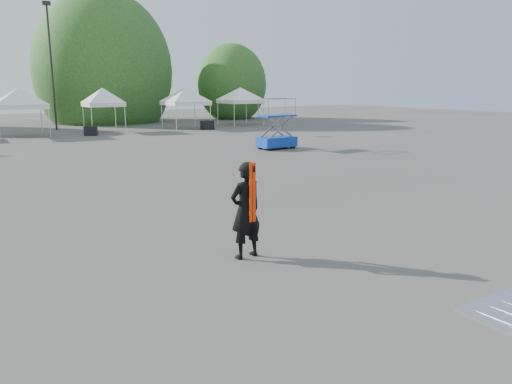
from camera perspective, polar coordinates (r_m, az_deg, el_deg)
ground at (r=12.10m, az=-7.41°, el=-4.74°), size 120.00×120.00×0.00m
light_pole_east at (r=43.31m, az=-22.39°, el=13.87°), size 0.60×0.25×9.80m
tree_mid_e at (r=51.46m, az=-17.00°, el=13.06°), size 5.12×5.12×7.79m
tree_far_e at (r=54.58m, az=-2.77°, el=12.19°), size 3.84×3.84×5.84m
tent_e at (r=38.31m, az=-25.51°, el=10.28°), size 4.68×4.68×3.88m
tent_f at (r=40.11m, az=-17.14°, el=10.93°), size 3.80×3.80×3.88m
tent_g at (r=41.65m, az=-8.10°, el=11.36°), size 4.51×4.51×3.88m
tent_h at (r=45.59m, az=-1.80°, el=11.52°), size 4.58×4.58×3.88m
man at (r=10.12m, az=-1.18°, el=-2.10°), size 0.78×0.56×2.00m
scissor_lift at (r=27.99m, az=2.39°, el=7.80°), size 2.23×1.22×2.79m
crate_mid at (r=37.59m, az=-18.37°, el=6.65°), size 1.05×0.95×0.67m
crate_east at (r=40.88m, az=-5.59°, el=7.62°), size 0.99×0.81×0.71m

